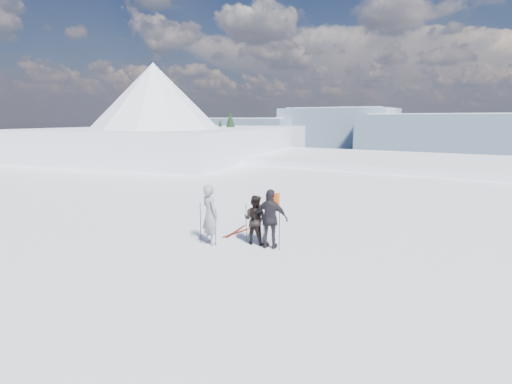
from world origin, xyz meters
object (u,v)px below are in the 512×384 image
(skier_dark, at_px, (255,220))
(skis_loose, at_px, (238,232))
(skier_grey, at_px, (210,215))
(skier_pack, at_px, (271,219))

(skier_dark, bearing_deg, skis_loose, -39.90)
(skier_grey, height_order, skier_dark, skier_grey)
(skier_dark, height_order, skis_loose, skier_dark)
(skier_dark, bearing_deg, skier_grey, 24.93)
(skier_dark, xyz_separation_m, skier_pack, (0.66, -0.14, 0.14))
(skier_grey, distance_m, skier_pack, 2.01)
(skier_grey, xyz_separation_m, skier_dark, (1.26, 0.75, -0.17))
(skier_grey, bearing_deg, skis_loose, -67.18)
(skier_dark, height_order, skier_pack, skier_pack)
(skier_dark, bearing_deg, skier_pack, 162.03)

